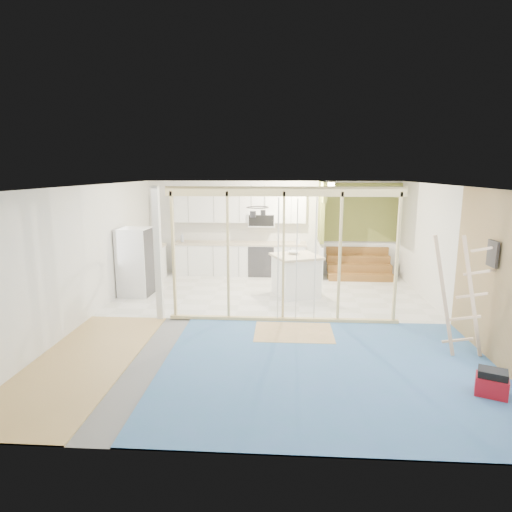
# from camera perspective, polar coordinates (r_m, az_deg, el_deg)

# --- Properties ---
(room) EXTENTS (7.01, 8.01, 2.61)m
(room) POSITION_cam_1_polar(r_m,az_deg,el_deg) (8.05, 1.54, 0.05)
(room) COLOR slate
(room) RESTS_ON ground
(floor_overlays) EXTENTS (7.00, 8.00, 0.03)m
(floor_overlays) POSITION_cam_1_polar(r_m,az_deg,el_deg) (8.46, 2.01, -8.48)
(floor_overlays) COLOR silver
(floor_overlays) RESTS_ON room
(stud_frame) EXTENTS (4.66, 0.14, 2.60)m
(stud_frame) POSITION_cam_1_polar(r_m,az_deg,el_deg) (8.01, -0.18, 2.10)
(stud_frame) COLOR tan
(stud_frame) RESTS_ON room
(base_cabinets) EXTENTS (4.45, 2.24, 0.93)m
(base_cabinets) POSITION_cam_1_polar(r_m,az_deg,el_deg) (11.66, -5.79, -0.66)
(base_cabinets) COLOR white
(base_cabinets) RESTS_ON room
(upper_cabinets) EXTENTS (3.60, 0.41, 0.85)m
(upper_cabinets) POSITION_cam_1_polar(r_m,az_deg,el_deg) (11.81, -1.86, 6.18)
(upper_cabinets) COLOR white
(upper_cabinets) RESTS_ON room
(green_partition) EXTENTS (2.25, 1.51, 2.60)m
(green_partition) POSITION_cam_1_polar(r_m,az_deg,el_deg) (11.84, 12.13, 1.68)
(green_partition) COLOR olive
(green_partition) RESTS_ON room
(pot_rack) EXTENTS (0.52, 0.52, 0.72)m
(pot_rack) POSITION_cam_1_polar(r_m,az_deg,el_deg) (9.84, 0.18, 6.20)
(pot_rack) COLOR black
(pot_rack) RESTS_ON room
(electrical_panel) EXTENTS (0.04, 0.30, 0.40)m
(electrical_panel) POSITION_cam_1_polar(r_m,az_deg,el_deg) (7.32, 29.03, 0.27)
(electrical_panel) COLOR #37373C
(electrical_panel) RESTS_ON room
(ceiling_light) EXTENTS (0.32, 0.32, 0.08)m
(ceiling_light) POSITION_cam_1_polar(r_m,az_deg,el_deg) (10.96, 9.60, 9.41)
(ceiling_light) COLOR #FFEABF
(ceiling_light) RESTS_ON room
(fridge) EXTENTS (0.72, 0.69, 1.59)m
(fridge) POSITION_cam_1_polar(r_m,az_deg,el_deg) (10.24, -15.76, -0.82)
(fridge) COLOR silver
(fridge) RESTS_ON room
(island) EXTENTS (1.29, 1.29, 0.97)m
(island) POSITION_cam_1_polar(r_m,az_deg,el_deg) (9.96, 5.35, -2.64)
(island) COLOR white
(island) RESTS_ON room
(bowl) EXTENTS (0.34, 0.34, 0.07)m
(bowl) POSITION_cam_1_polar(r_m,az_deg,el_deg) (9.99, 5.05, 0.47)
(bowl) COLOR silver
(bowl) RESTS_ON island
(soap_bottle_a) EXTENTS (0.11, 0.11, 0.26)m
(soap_bottle_a) POSITION_cam_1_polar(r_m,az_deg,el_deg) (12.02, -9.81, 2.47)
(soap_bottle_a) COLOR #A0A3B2
(soap_bottle_a) RESTS_ON base_cabinets
(soap_bottle_b) EXTENTS (0.11, 0.12, 0.19)m
(soap_bottle_b) POSITION_cam_1_polar(r_m,az_deg,el_deg) (11.63, 5.63, 2.11)
(soap_bottle_b) COLOR white
(soap_bottle_b) RESTS_ON base_cabinets
(toolbox) EXTENTS (0.46, 0.42, 0.36)m
(toolbox) POSITION_cam_1_polar(r_m,az_deg,el_deg) (6.51, 28.92, -14.67)
(toolbox) COLOR #A60F1A
(toolbox) RESTS_ON room
(ladder) EXTENTS (1.03, 0.11, 1.91)m
(ladder) POSITION_cam_1_polar(r_m,az_deg,el_deg) (7.31, 25.75, -4.88)
(ladder) COLOR tan
(ladder) RESTS_ON room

